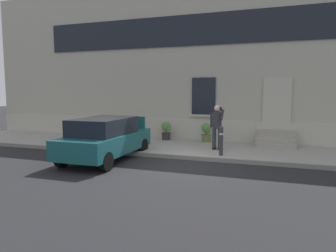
{
  "coord_description": "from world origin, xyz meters",
  "views": [
    {
      "loc": [
        2.86,
        -9.42,
        2.4
      ],
      "look_at": [
        -0.92,
        1.6,
        1.1
      ],
      "focal_mm": 32.89,
      "sensor_mm": 36.0,
      "label": 1
    }
  ],
  "objects_px": {
    "bollard_near_person": "(221,140)",
    "planter_charcoal": "(166,130)",
    "planter_olive": "(206,132)",
    "person_on_phone": "(217,124)",
    "hatchback_car_teal": "(106,138)",
    "planter_terracotta": "(129,129)"
  },
  "relations": [
    {
      "from": "person_on_phone",
      "to": "planter_olive",
      "type": "distance_m",
      "value": 1.97
    },
    {
      "from": "person_on_phone",
      "to": "planter_charcoal",
      "type": "distance_m",
      "value": 3.25
    },
    {
      "from": "bollard_near_person",
      "to": "planter_charcoal",
      "type": "height_order",
      "value": "bollard_near_person"
    },
    {
      "from": "bollard_near_person",
      "to": "planter_charcoal",
      "type": "distance_m",
      "value": 4.09
    },
    {
      "from": "planter_terracotta",
      "to": "planter_charcoal",
      "type": "bearing_deg",
      "value": 2.16
    },
    {
      "from": "person_on_phone",
      "to": "planter_terracotta",
      "type": "bearing_deg",
      "value": 166.48
    },
    {
      "from": "planter_terracotta",
      "to": "planter_olive",
      "type": "bearing_deg",
      "value": 0.83
    },
    {
      "from": "hatchback_car_teal",
      "to": "planter_olive",
      "type": "bearing_deg",
      "value": 56.73
    },
    {
      "from": "bollard_near_person",
      "to": "planter_terracotta",
      "type": "xyz_separation_m",
      "value": [
        -4.93,
        2.69,
        -0.11
      ]
    },
    {
      "from": "planter_olive",
      "to": "person_on_phone",
      "type": "bearing_deg",
      "value": -65.95
    },
    {
      "from": "bollard_near_person",
      "to": "planter_terracotta",
      "type": "relative_size",
      "value": 1.22
    },
    {
      "from": "hatchback_car_teal",
      "to": "person_on_phone",
      "type": "relative_size",
      "value": 2.33
    },
    {
      "from": "bollard_near_person",
      "to": "planter_terracotta",
      "type": "bearing_deg",
      "value": 151.41
    },
    {
      "from": "planter_terracotta",
      "to": "planter_charcoal",
      "type": "xyz_separation_m",
      "value": [
        1.91,
        0.07,
        0.0
      ]
    },
    {
      "from": "planter_charcoal",
      "to": "planter_olive",
      "type": "height_order",
      "value": "same"
    },
    {
      "from": "bollard_near_person",
      "to": "person_on_phone",
      "type": "height_order",
      "value": "person_on_phone"
    },
    {
      "from": "planter_charcoal",
      "to": "planter_olive",
      "type": "bearing_deg",
      "value": -0.5
    },
    {
      "from": "hatchback_car_teal",
      "to": "person_on_phone",
      "type": "bearing_deg",
      "value": 34.6
    },
    {
      "from": "bollard_near_person",
      "to": "planter_olive",
      "type": "bearing_deg",
      "value": 111.89
    },
    {
      "from": "hatchback_car_teal",
      "to": "planter_charcoal",
      "type": "xyz_separation_m",
      "value": [
        0.8,
        4.16,
        -0.18
      ]
    },
    {
      "from": "hatchback_car_teal",
      "to": "person_on_phone",
      "type": "distance_m",
      "value": 4.25
    },
    {
      "from": "planter_olive",
      "to": "bollard_near_person",
      "type": "bearing_deg",
      "value": -68.11
    }
  ]
}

